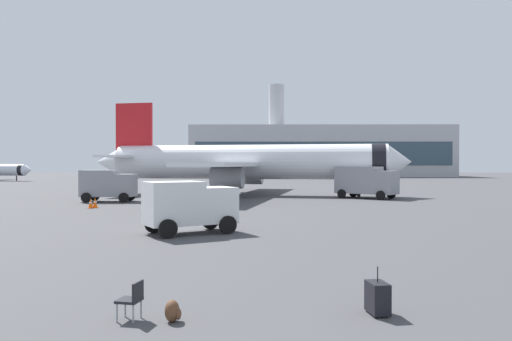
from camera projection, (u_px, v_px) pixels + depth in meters
airplane_at_gate at (246, 162)px, 54.95m from camera, size 35.65×32.34×10.50m
service_truck at (108, 184)px, 45.51m from camera, size 4.81×2.53×2.90m
fuel_truck at (366, 181)px, 49.93m from camera, size 6.20×5.59×3.20m
cargo_van at (189, 204)px, 24.55m from camera, size 4.81×3.99×2.60m
safety_cone_near at (95, 203)px, 39.12m from camera, size 0.44×0.44×0.82m
safety_cone_mid at (91, 203)px, 38.78m from camera, size 0.44×0.44×0.78m
safety_cone_far at (168, 206)px, 37.05m from camera, size 0.44×0.44×0.65m
rolling_suitcase at (378, 297)px, 11.34m from camera, size 0.50×0.70×1.10m
traveller_backpack at (173, 311)px, 10.81m from camera, size 0.36×0.40×0.48m
gate_chair at (132, 298)px, 10.91m from camera, size 0.57×0.57×0.86m
terminal_building at (318, 151)px, 140.72m from camera, size 71.31×20.36×25.94m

